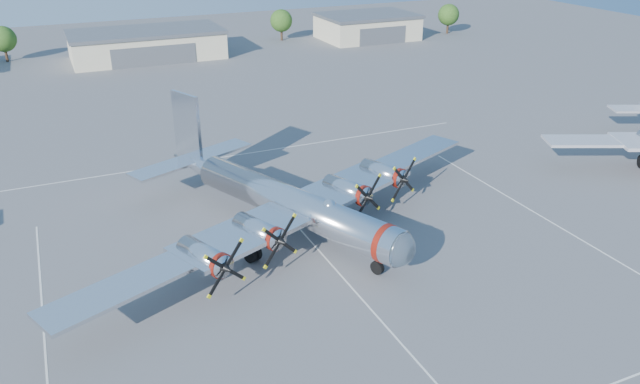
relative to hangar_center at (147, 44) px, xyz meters
name	(u,v)px	position (x,y,z in m)	size (l,w,h in m)	color
ground	(321,253)	(0.00, -81.96, -2.71)	(260.00, 260.00, 0.00)	#505052
parking_lines	(329,262)	(0.00, -83.71, -2.71)	(60.00, 50.08, 0.01)	silver
hangar_center	(147,44)	(0.00, 0.00, 0.00)	(28.60, 14.60, 5.40)	beige
hangar_east	(367,26)	(48.00, 0.00, 0.00)	(20.60, 14.60, 5.40)	beige
tree_west	(3,39)	(-25.00, 8.04, 1.51)	(4.80, 4.80, 6.64)	#382619
tree_east	(281,21)	(30.00, 6.04, 1.51)	(4.80, 4.80, 6.64)	#382619
tree_far_east	(449,15)	(68.00, -1.96, 1.51)	(4.80, 4.80, 6.64)	#382619
main_bomber_b29	(283,230)	(-1.51, -76.84, -2.71)	(46.30, 31.67, 10.24)	silver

